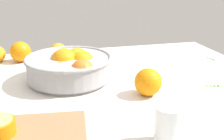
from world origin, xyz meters
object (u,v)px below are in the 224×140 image
object	(u,v)px
loose_orange_0	(20,52)
loose_orange_1	(58,51)
fruit_bowl	(70,66)
loose_orange_2	(148,82)
juice_glass	(169,127)

from	to	relation	value
loose_orange_0	loose_orange_1	distance (cm)	15.11
fruit_bowl	loose_orange_1	xyz separation A→B (cm)	(-2.27, 25.67, -1.61)
fruit_bowl	loose_orange_2	distance (cm)	27.32
fruit_bowl	loose_orange_0	xyz separation A→B (cm)	(-17.35, 25.99, -0.90)
loose_orange_1	loose_orange_2	distance (cm)	48.89
fruit_bowl	loose_orange_0	distance (cm)	31.26
loose_orange_2	loose_orange_1	bearing A→B (deg)	118.65
juice_glass	loose_orange_0	xyz separation A→B (cm)	(-33.59, 67.76, 0.09)
juice_glass	loose_orange_0	bearing A→B (deg)	116.37
loose_orange_0	loose_orange_2	distance (cm)	57.90
loose_orange_1	loose_orange_2	size ratio (longest dim) A/B	0.84
loose_orange_1	juice_glass	bearing A→B (deg)	-74.65
fruit_bowl	loose_orange_2	xyz separation A→B (cm)	(21.17, -17.23, -0.95)
loose_orange_0	loose_orange_1	xyz separation A→B (cm)	(15.08, -0.33, -0.71)
fruit_bowl	juice_glass	bearing A→B (deg)	-68.75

